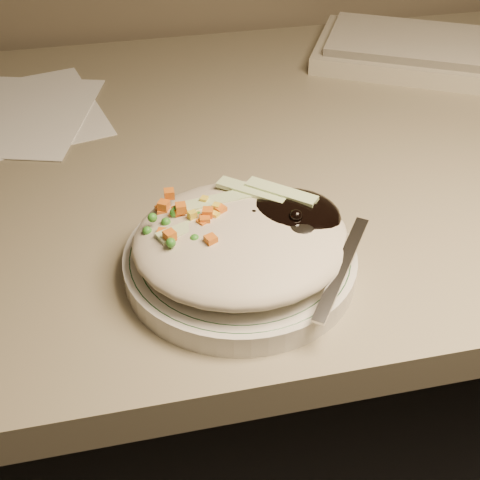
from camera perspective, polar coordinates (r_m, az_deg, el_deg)
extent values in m
cube|color=#7E745B|center=(0.81, 2.62, 7.01)|extent=(1.40, 0.70, 0.04)
cylinder|color=silver|center=(0.61, 0.00, -1.91)|extent=(0.21, 0.21, 0.02)
torus|color=#144723|center=(0.60, 0.00, -1.19)|extent=(0.20, 0.20, 0.00)
torus|color=#144723|center=(0.60, 0.00, -1.19)|extent=(0.18, 0.18, 0.00)
ellipsoid|color=#BFB39A|center=(0.58, 0.10, 0.02)|extent=(0.19, 0.18, 0.04)
ellipsoid|color=black|center=(0.60, 3.99, 1.82)|extent=(0.10, 0.09, 0.03)
ellipsoid|color=orange|center=(0.59, -4.56, 0.76)|extent=(0.08, 0.08, 0.02)
sphere|color=black|center=(0.59, 1.18, 2.08)|extent=(0.01, 0.01, 0.01)
sphere|color=black|center=(0.60, 3.73, 2.77)|extent=(0.01, 0.01, 0.01)
sphere|color=black|center=(0.60, 6.04, 2.94)|extent=(0.01, 0.01, 0.01)
sphere|color=black|center=(0.61, 5.03, 3.13)|extent=(0.01, 0.01, 0.01)
sphere|color=black|center=(0.58, 4.80, 2.03)|extent=(0.01, 0.01, 0.01)
sphere|color=black|center=(0.60, 3.68, 2.35)|extent=(0.01, 0.01, 0.01)
sphere|color=black|center=(0.61, 4.43, 3.06)|extent=(0.01, 0.01, 0.01)
cube|color=orange|center=(0.59, -5.07, 2.74)|extent=(0.01, 0.01, 0.01)
cube|color=orange|center=(0.58, -3.17, 0.83)|extent=(0.01, 0.01, 0.01)
cube|color=orange|center=(0.60, -6.53, 2.96)|extent=(0.01, 0.01, 0.01)
cube|color=orange|center=(0.58, -2.77, 2.33)|extent=(0.01, 0.01, 0.01)
cube|color=orange|center=(0.58, -3.01, 1.68)|extent=(0.01, 0.01, 0.01)
cube|color=orange|center=(0.61, -6.73, 2.55)|extent=(0.01, 0.01, 0.01)
cube|color=orange|center=(0.59, -5.30, 2.45)|extent=(0.01, 0.01, 0.01)
cube|color=orange|center=(0.58, -3.17, 1.39)|extent=(0.01, 0.01, 0.01)
cube|color=orange|center=(0.59, -1.69, 2.53)|extent=(0.01, 0.01, 0.01)
cube|color=orange|center=(0.60, -6.06, 3.94)|extent=(0.01, 0.01, 0.01)
cube|color=orange|center=(0.56, -6.01, 0.39)|extent=(0.01, 0.01, 0.01)
cube|color=orange|center=(0.55, -2.51, -0.02)|extent=(0.01, 0.01, 0.01)
cube|color=orange|center=(0.58, -6.62, 0.51)|extent=(0.01, 0.01, 0.01)
cube|color=orange|center=(0.60, -6.60, 2.33)|extent=(0.01, 0.01, 0.01)
sphere|color=#388C28|center=(0.59, -3.20, 1.83)|extent=(0.01, 0.01, 0.01)
sphere|color=#388C28|center=(0.55, -5.92, -0.23)|extent=(0.01, 0.01, 0.01)
sphere|color=#388C28|center=(0.58, -6.34, 1.53)|extent=(0.01, 0.01, 0.01)
sphere|color=#388C28|center=(0.58, -7.49, 1.91)|extent=(0.01, 0.01, 0.01)
sphere|color=#388C28|center=(0.59, -3.56, 2.06)|extent=(0.01, 0.01, 0.01)
sphere|color=#388C28|center=(0.57, -2.37, -0.01)|extent=(0.01, 0.01, 0.01)
sphere|color=#388C28|center=(0.58, -4.58, 1.14)|extent=(0.01, 0.01, 0.01)
sphere|color=#388C28|center=(0.57, -4.97, -0.14)|extent=(0.01, 0.01, 0.01)
sphere|color=#388C28|center=(0.58, -7.93, 0.77)|extent=(0.01, 0.01, 0.01)
sphere|color=#388C28|center=(0.59, -5.44, 2.56)|extent=(0.01, 0.01, 0.01)
sphere|color=#388C28|center=(0.59, -5.63, 2.35)|extent=(0.01, 0.01, 0.01)
sphere|color=#388C28|center=(0.57, -6.08, 0.52)|extent=(0.01, 0.01, 0.01)
sphere|color=#388C28|center=(0.56, -3.89, 0.10)|extent=(0.01, 0.01, 0.01)
sphere|color=#388C28|center=(0.61, -1.64, 3.15)|extent=(0.01, 0.01, 0.01)
cube|color=yellow|center=(0.59, -3.68, 2.04)|extent=(0.01, 0.01, 0.01)
cube|color=yellow|center=(0.58, -2.13, 2.05)|extent=(0.01, 0.01, 0.01)
cube|color=yellow|center=(0.59, -4.77, 2.06)|extent=(0.01, 0.01, 0.01)
cube|color=yellow|center=(0.58, -4.09, 2.14)|extent=(0.01, 0.01, 0.01)
cube|color=yellow|center=(0.58, -4.54, 1.02)|extent=(0.01, 0.01, 0.01)
cube|color=yellow|center=(0.59, -2.04, 2.80)|extent=(0.01, 0.01, 0.01)
cube|color=yellow|center=(0.60, -3.07, 3.38)|extent=(0.01, 0.01, 0.01)
cube|color=yellow|center=(0.58, -3.61, 1.07)|extent=(0.01, 0.01, 0.01)
cube|color=#B2D18C|center=(0.60, -1.64, 3.46)|extent=(0.07, 0.03, 0.00)
cube|color=#B2D18C|center=(0.61, 1.03, 4.22)|extent=(0.06, 0.06, 0.00)
cube|color=#B2D18C|center=(0.58, -3.99, 1.24)|extent=(0.07, 0.04, 0.00)
cube|color=#B2D18C|center=(0.61, 3.55, 4.14)|extent=(0.06, 0.06, 0.00)
ellipsoid|color=silver|center=(0.58, 4.88, 1.22)|extent=(0.06, 0.06, 0.01)
cube|color=silver|center=(0.56, 8.66, -2.41)|extent=(0.08, 0.10, 0.03)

